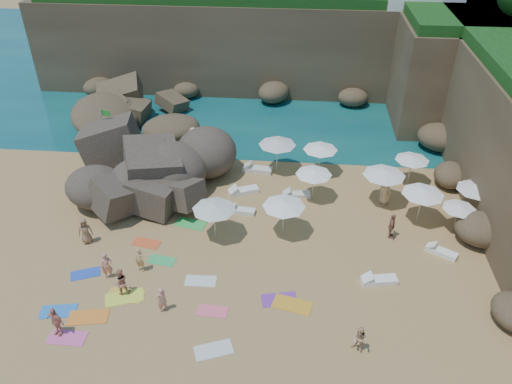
# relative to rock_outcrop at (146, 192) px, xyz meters

# --- Properties ---
(ground) EXTENTS (120.00, 120.00, 0.00)m
(ground) POSITION_rel_rock_outcrop_xyz_m (5.53, -5.30, 0.00)
(ground) COLOR tan
(ground) RESTS_ON ground
(seawater) EXTENTS (120.00, 120.00, 0.00)m
(seawater) POSITION_rel_rock_outcrop_xyz_m (5.53, 24.70, 0.00)
(seawater) COLOR #0C4751
(seawater) RESTS_ON ground
(cliff_back) EXTENTS (44.00, 8.00, 8.00)m
(cliff_back) POSITION_rel_rock_outcrop_xyz_m (7.53, 19.70, 4.00)
(cliff_back) COLOR brown
(cliff_back) RESTS_ON ground
(cliff_corner) EXTENTS (10.00, 12.00, 8.00)m
(cliff_corner) POSITION_rel_rock_outcrop_xyz_m (22.53, 14.70, 4.00)
(cliff_corner) COLOR brown
(cliff_corner) RESTS_ON ground
(rock_promontory) EXTENTS (12.00, 7.00, 2.00)m
(rock_promontory) POSITION_rel_rock_outcrop_xyz_m (-5.47, 10.70, 0.00)
(rock_promontory) COLOR brown
(rock_promontory) RESTS_ON ground
(marina_masts) EXTENTS (3.10, 0.10, 6.00)m
(marina_masts) POSITION_rel_rock_outcrop_xyz_m (-10.97, 24.70, 3.00)
(marina_masts) COLOR white
(marina_masts) RESTS_ON ground
(rock_outcrop) EXTENTS (9.40, 7.32, 3.58)m
(rock_outcrop) POSITION_rel_rock_outcrop_xyz_m (0.00, 0.00, 0.00)
(rock_outcrop) COLOR brown
(rock_outcrop) RESTS_ON ground
(flag_pole) EXTENTS (0.74, 0.20, 3.80)m
(flag_pole) POSITION_rel_rock_outcrop_xyz_m (-3.88, 4.36, 2.43)
(flag_pole) COLOR silver
(flag_pole) RESTS_ON ground
(parasol_0) EXTENTS (2.57, 2.57, 2.43)m
(parasol_0) POSITION_rel_rock_outcrop_xyz_m (8.46, 3.53, 2.23)
(parasol_0) COLOR silver
(parasol_0) RESTS_ON ground
(parasol_1) EXTENTS (2.31, 2.31, 2.18)m
(parasol_1) POSITION_rel_rock_outcrop_xyz_m (10.94, 0.25, 2.00)
(parasol_1) COLOR silver
(parasol_1) RESTS_ON ground
(parasol_2) EXTENTS (2.48, 2.48, 2.35)m
(parasol_2) POSITION_rel_rock_outcrop_xyz_m (17.29, -1.59, 2.15)
(parasol_2) COLOR silver
(parasol_2) RESTS_ON ground
(parasol_3) EXTENTS (2.35, 2.35, 2.23)m
(parasol_3) POSITION_rel_rock_outcrop_xyz_m (11.40, 3.42, 2.04)
(parasol_3) COLOR silver
(parasol_3) RESTS_ON ground
(parasol_4) EXTENTS (2.25, 2.25, 2.12)m
(parasol_4) POSITION_rel_rock_outcrop_xyz_m (17.41, 2.70, 1.95)
(parasol_4) COLOR silver
(parasol_4) RESTS_ON ground
(parasol_5) EXTENTS (2.48, 2.48, 2.35)m
(parasol_5) POSITION_rel_rock_outcrop_xyz_m (5.32, -4.18, 2.15)
(parasol_5) COLOR silver
(parasol_5) RESTS_ON ground
(parasol_7) EXTENTS (2.63, 2.63, 2.49)m
(parasol_7) POSITION_rel_rock_outcrop_xyz_m (15.24, 0.15, 2.29)
(parasol_7) COLOR silver
(parasol_7) RESTS_ON ground
(parasol_8) EXTENTS (2.37, 2.37, 2.24)m
(parasol_8) POSITION_rel_rock_outcrop_xyz_m (20.60, -0.71, 2.05)
(parasol_8) COLOR silver
(parasol_8) RESTS_ON ground
(parasol_9) EXTENTS (2.47, 2.47, 2.34)m
(parasol_9) POSITION_rel_rock_outcrop_xyz_m (9.22, -3.53, 2.15)
(parasol_9) COLOR silver
(parasol_9) RESTS_ON ground
(parasol_11) EXTENTS (1.96, 1.96, 1.85)m
(parasol_11) POSITION_rel_rock_outcrop_xyz_m (19.28, -2.28, 1.70)
(parasol_11) COLOR silver
(parasol_11) RESTS_ON ground
(lounger_0) EXTENTS (2.14, 0.98, 0.32)m
(lounger_0) POSITION_rel_rock_outcrop_xyz_m (7.13, 3.21, 0.16)
(lounger_0) COLOR silver
(lounger_0) RESTS_ON ground
(lounger_1) EXTENTS (1.76, 0.75, 0.27)m
(lounger_1) POSITION_rel_rock_outcrop_xyz_m (6.56, -1.71, 0.13)
(lounger_1) COLOR white
(lounger_1) RESTS_ON ground
(lounger_2) EXTENTS (1.83, 0.79, 0.28)m
(lounger_2) POSITION_rel_rock_outcrop_xyz_m (9.93, 0.36, 0.14)
(lounger_2) COLOR silver
(lounger_2) RESTS_ON ground
(lounger_3) EXTENTS (2.07, 1.39, 0.31)m
(lounger_3) POSITION_rel_rock_outcrop_xyz_m (6.45, 0.45, 0.15)
(lounger_3) COLOR white
(lounger_3) RESTS_ON ground
(lounger_4) EXTENTS (1.76, 1.35, 0.27)m
(lounger_4) POSITION_rel_rock_outcrop_xyz_m (18.10, -4.56, 0.13)
(lounger_4) COLOR white
(lounger_4) RESTS_ON ground
(lounger_5) EXTENTS (1.93, 0.95, 0.29)m
(lounger_5) POSITION_rel_rock_outcrop_xyz_m (14.40, -7.14, 0.14)
(lounger_5) COLOR white
(lounger_5) RESTS_ON ground
(towel_0) EXTENTS (1.86, 1.16, 0.03)m
(towel_0) POSITION_rel_rock_outcrop_xyz_m (-1.40, -10.58, 0.02)
(towel_0) COLOR blue
(towel_0) RESTS_ON ground
(towel_1) EXTENTS (1.75, 0.90, 0.03)m
(towel_1) POSITION_rel_rock_outcrop_xyz_m (-0.33, -12.10, 0.02)
(towel_1) COLOR #E4589A
(towel_1) RESTS_ON ground
(towel_2) EXTENTS (2.02, 1.26, 0.03)m
(towel_2) POSITION_rel_rock_outcrop_xyz_m (0.19, -10.81, 0.02)
(towel_2) COLOR orange
(towel_2) RESTS_ON ground
(towel_3) EXTENTS (1.58, 0.98, 0.03)m
(towel_3) POSITION_rel_rock_outcrop_xyz_m (2.71, -6.51, 0.01)
(towel_3) COLOR green
(towel_3) RESTS_ON ground
(towel_4) EXTENTS (1.91, 1.04, 0.03)m
(towel_4) POSITION_rel_rock_outcrop_xyz_m (1.52, -9.25, 0.02)
(towel_4) COLOR gold
(towel_4) RESTS_ON ground
(towel_5) EXTENTS (1.65, 0.86, 0.03)m
(towel_5) POSITION_rel_rock_outcrop_xyz_m (5.13, -7.89, 0.01)
(towel_5) COLOR silver
(towel_5) RESTS_ON ground
(towel_6) EXTENTS (1.93, 1.25, 0.03)m
(towel_6) POSITION_rel_rock_outcrop_xyz_m (9.28, -8.83, 0.02)
(towel_6) COLOR purple
(towel_6) RESTS_ON ground
(towel_7) EXTENTS (1.71, 1.09, 0.03)m
(towel_7) POSITION_rel_rock_outcrop_xyz_m (1.48, -5.14, 0.01)
(towel_7) COLOR #E65528
(towel_7) RESTS_ON ground
(towel_8) EXTENTS (1.69, 1.28, 0.03)m
(towel_8) POSITION_rel_rock_outcrop_xyz_m (-1.07, -7.92, 0.01)
(towel_8) COLOR blue
(towel_8) RESTS_ON ground
(towel_9) EXTENTS (1.57, 0.86, 0.03)m
(towel_9) POSITION_rel_rock_outcrop_xyz_m (6.07, -9.89, 0.01)
(towel_9) COLOR #F96176
(towel_9) RESTS_ON ground
(towel_10) EXTENTS (2.09, 1.39, 0.03)m
(towel_10) POSITION_rel_rock_outcrop_xyz_m (9.94, -9.12, 0.02)
(towel_10) COLOR orange
(towel_10) RESTS_ON ground
(towel_11) EXTENTS (1.99, 1.27, 0.03)m
(towel_11) POSITION_rel_rock_outcrop_xyz_m (3.63, -3.14, 0.02)
(towel_11) COLOR green
(towel_11) RESTS_ON ground
(towel_12) EXTENTS (2.09, 1.54, 0.03)m
(towel_12) POSITION_rel_rock_outcrop_xyz_m (1.52, -9.40, 0.02)
(towel_12) COLOR #E2ED3E
(towel_12) RESTS_ON ground
(towel_13) EXTENTS (1.90, 1.41, 0.03)m
(towel_13) POSITION_rel_rock_outcrop_xyz_m (6.50, -12.17, 0.02)
(towel_13) COLOR silver
(towel_13) RESTS_ON ground
(person_stand_0) EXTENTS (0.68, 0.57, 1.59)m
(person_stand_0) POSITION_rel_rock_outcrop_xyz_m (0.28, -8.04, 0.80)
(person_stand_0) COLOR tan
(person_stand_0) RESTS_ON ground
(person_stand_1) EXTENTS (0.94, 0.87, 1.56)m
(person_stand_1) POSITION_rel_rock_outcrop_xyz_m (1.35, -9.10, 0.78)
(person_stand_1) COLOR tan
(person_stand_1) RESTS_ON ground
(person_stand_2) EXTENTS (1.08, 1.20, 1.78)m
(person_stand_2) POSITION_rel_rock_outcrop_xyz_m (2.11, 5.99, 0.89)
(person_stand_2) COLOR #EDBA87
(person_stand_2) RESTS_ON ground
(person_stand_3) EXTENTS (0.54, 1.00, 1.61)m
(person_stand_3) POSITION_rel_rock_outcrop_xyz_m (15.44, -3.31, 0.80)
(person_stand_3) COLOR #945B4A
(person_stand_3) RESTS_ON ground
(person_stand_4) EXTENTS (0.97, 0.98, 1.82)m
(person_stand_4) POSITION_rel_rock_outcrop_xyz_m (15.48, 0.13, 0.91)
(person_stand_4) COLOR tan
(person_stand_4) RESTS_ON ground
(person_stand_5) EXTENTS (1.56, 1.03, 1.64)m
(person_stand_5) POSITION_rel_rock_outcrop_xyz_m (3.94, 2.14, 0.82)
(person_stand_5) COLOR tan
(person_stand_5) RESTS_ON ground
(person_stand_6) EXTENTS (0.62, 0.64, 1.48)m
(person_stand_6) POSITION_rel_rock_outcrop_xyz_m (3.66, -10.03, 0.74)
(person_stand_6) COLOR tan
(person_stand_6) RESTS_ON ground
(person_lie_1) EXTENTS (1.40, 1.82, 0.39)m
(person_lie_1) POSITION_rel_rock_outcrop_xyz_m (-0.80, -11.88, 0.20)
(person_lie_1) COLOR #DD937E
(person_lie_1) RESTS_ON ground
(person_lie_2) EXTENTS (1.36, 1.79, 0.43)m
(person_lie_2) POSITION_rel_rock_outcrop_xyz_m (-1.90, -5.37, 0.21)
(person_lie_2) COLOR #8B6545
(person_lie_2) RESTS_ON ground
(person_lie_4) EXTENTS (0.86, 1.52, 0.34)m
(person_lie_4) POSITION_rel_rock_outcrop_xyz_m (1.83, -7.37, 0.17)
(person_lie_4) COLOR tan
(person_lie_4) RESTS_ON ground
(person_lie_5) EXTENTS (1.40, 1.53, 0.53)m
(person_lie_5) POSITION_rel_rock_outcrop_xyz_m (12.97, -11.61, 0.27)
(person_lie_5) COLOR tan
(person_lie_5) RESTS_ON ground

